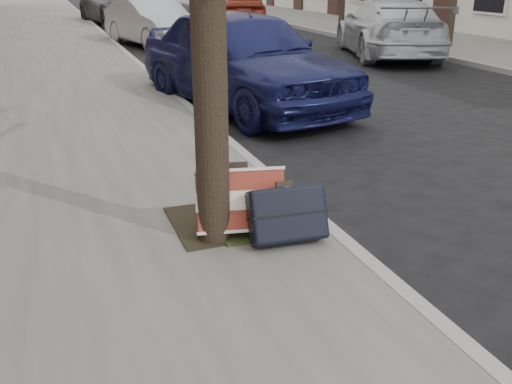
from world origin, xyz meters
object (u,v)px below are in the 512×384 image
object	(u,v)px
suitcase_red	(240,201)
car_near_mid	(152,22)
car_near_front	(243,58)
suitcase_navy	(287,214)

from	to	relation	value
suitcase_red	car_near_mid	xyz separation A→B (m)	(1.74, 12.94, 0.29)
car_near_mid	car_near_front	bearing A→B (deg)	-104.01
suitcase_red	car_near_mid	distance (m)	13.06
car_near_front	car_near_mid	size ratio (longest dim) A/B	1.11
suitcase_red	suitcase_navy	xyz separation A→B (m)	(0.27, -0.28, -0.03)
suitcase_navy	car_near_mid	world-z (taller)	car_near_mid
suitcase_navy	car_near_front	bearing A→B (deg)	78.36
suitcase_navy	car_near_front	distance (m)	5.11
car_near_front	suitcase_navy	bearing A→B (deg)	-117.56
suitcase_navy	suitcase_red	bearing A→B (deg)	138.05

